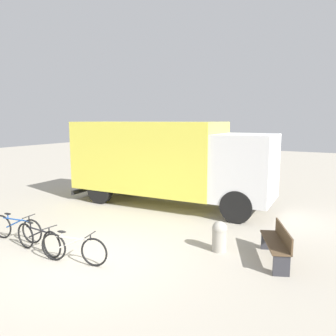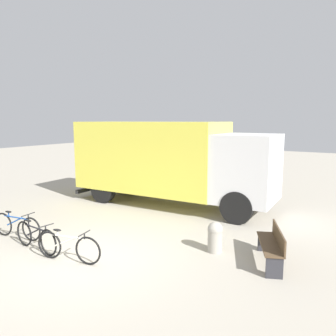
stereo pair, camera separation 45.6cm
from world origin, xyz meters
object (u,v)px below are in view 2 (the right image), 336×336
bicycle_near (17,226)px  bollard_near_bench (215,236)px  bicycle_far (68,247)px  delivery_truck (169,159)px  bicycle_middle (36,237)px  park_bench (273,244)px

bicycle_near → bollard_near_bench: size_ratio=2.24×
bicycle_far → bollard_near_bench: bearing=28.9°
bicycle_far → delivery_truck: bearing=85.5°
bicycle_middle → bicycle_far: (1.16, -0.03, 0.00)m
delivery_truck → bicycle_middle: 5.66m
delivery_truck → bollard_near_bench: delivery_truck is taller
park_bench → bollard_near_bench: size_ratio=2.09×
bicycle_middle → bollard_near_bench: bollard_near_bench is taller
bicycle_near → bicycle_middle: size_ratio=1.00×
bicycle_middle → bollard_near_bench: size_ratio=2.24×
bicycle_near → delivery_truck: bearing=64.9°
bicycle_middle → bicycle_far: 1.16m
delivery_truck → bicycle_far: 5.71m
delivery_truck → bicycle_middle: (-0.52, -5.46, -1.39)m
bollard_near_bench → bicycle_near: bearing=-159.1°
bicycle_far → bicycle_middle: bearing=167.2°
bicycle_near → bicycle_far: size_ratio=1.01×
bicycle_far → bollard_near_bench: bollard_near_bench is taller
park_bench → bicycle_near: bearing=85.0°
park_bench → bicycle_middle: (-5.14, -2.20, -0.11)m
park_bench → bicycle_far: size_ratio=0.94×
bicycle_middle → bicycle_far: same height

